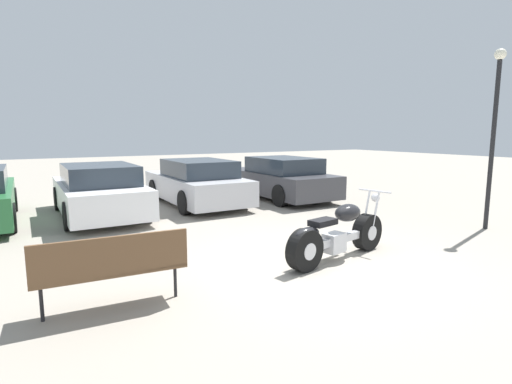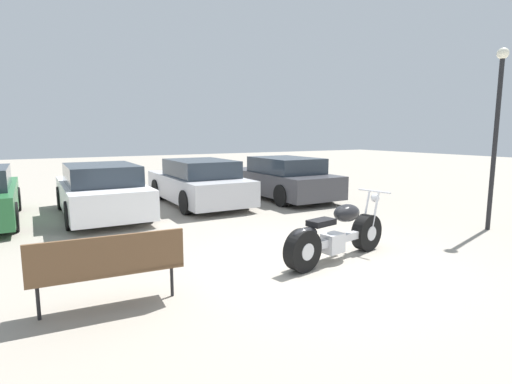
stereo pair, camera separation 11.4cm
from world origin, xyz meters
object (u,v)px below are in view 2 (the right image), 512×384
Objects in this scene: motorcycle at (336,235)px; parked_car_white at (101,191)px; parked_car_silver at (198,183)px; lamp_post at (497,121)px; parked_car_dark_grey at (282,179)px; park_bench at (109,264)px.

parked_car_white is at bearing 116.18° from motorcycle.
lamp_post reaches higher than parked_car_silver.
parked_car_white is 1.13× the size of lamp_post.
parked_car_dark_grey is at bearing 0.37° from parked_car_white.
park_bench is at bearing -97.67° from parked_car_white.
parked_car_white and parked_car_silver have the same top height.
lamp_post reaches higher than park_bench.
motorcycle is 5.77m from parked_car_silver.
park_bench is (-6.00, -5.61, -0.05)m from parked_car_dark_grey.
parked_car_silver reaches higher than park_bench.
parked_car_silver is (-0.05, 5.76, 0.19)m from motorcycle.
motorcycle is 0.61× the size of lamp_post.
parked_car_white is at bearing 141.14° from lamp_post.
parked_car_silver is at bearing 90.53° from motorcycle.
parked_car_dark_grey is (2.57, 5.48, 0.19)m from motorcycle.
parked_car_silver is at bearing 60.21° from park_bench.
lamp_post is (4.15, -5.77, 1.63)m from parked_car_silver.
motorcycle is at bearing -115.13° from parked_car_dark_grey.
lamp_post is (4.09, -0.01, 1.82)m from motorcycle.
parked_car_silver reaches higher than motorcycle.
lamp_post reaches higher than parked_car_dark_grey.
park_bench is at bearing -136.91° from parked_car_dark_grey.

